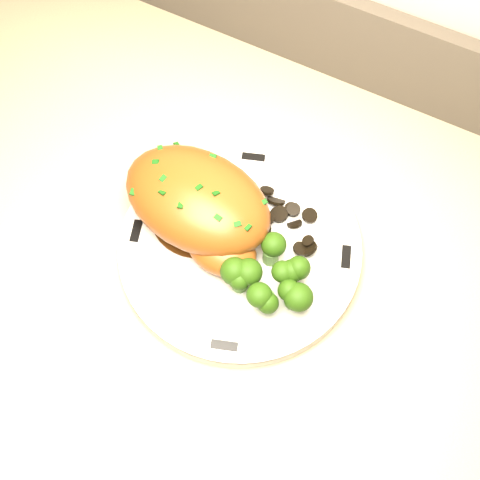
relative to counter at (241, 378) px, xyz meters
The scene contains 10 objects.
counter is the anchor object (origin of this frame).
plate 0.49m from the counter, 120.95° to the left, with size 0.27×0.27×0.02m, color silver.
rim_accent_0 0.51m from the counter, 32.39° to the left, with size 0.03×0.01×0.00m, color black.
rim_accent_1 0.51m from the counter, 112.25° to the left, with size 0.03×0.01×0.00m, color black.
rim_accent_2 0.51m from the counter, behind, with size 0.03×0.01×0.00m, color black.
rim_accent_3 0.50m from the counter, 72.26° to the right, with size 0.03×0.01×0.00m, color black.
gravy_pool 0.50m from the counter, 156.33° to the left, with size 0.11×0.11×0.00m, color #40220B.
chicken_breast 0.53m from the counter, 157.36° to the left, with size 0.19×0.13×0.07m.
mushroom_pile 0.50m from the counter, 71.86° to the left, with size 0.08×0.06×0.02m.
broccoli_florets 0.52m from the counter, ahead, with size 0.10×0.07×0.04m.
Camera 1 is at (0.33, 1.43, 1.57)m, focal length 45.00 mm.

